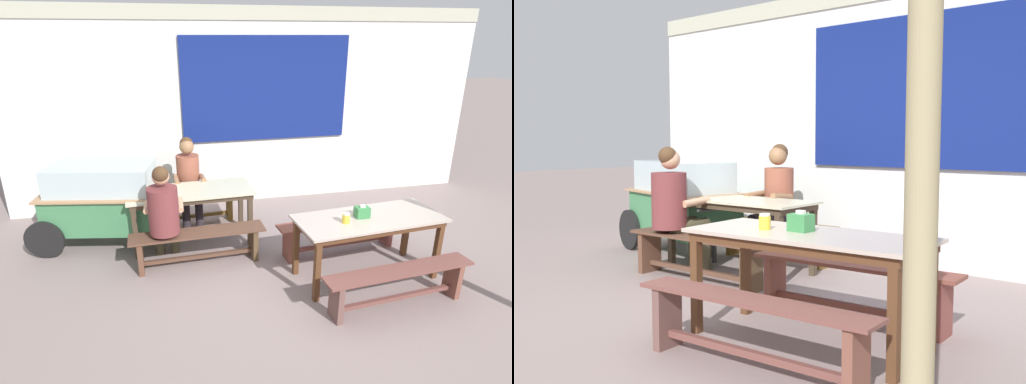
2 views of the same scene
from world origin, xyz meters
TOP-DOWN VIEW (x-y plane):
  - ground_plane at (0.00, 0.00)m, footprint 40.00×40.00m
  - backdrop_wall at (0.01, 2.46)m, footprint 7.44×0.23m
  - dining_table_far at (-1.10, 1.10)m, footprint 1.61×0.73m
  - dining_table_near at (0.73, -0.17)m, footprint 1.67×0.80m
  - bench_far_back at (-1.13, 1.70)m, footprint 1.48×0.32m
  - bench_far_front at (-1.08, 0.49)m, footprint 1.59×0.36m
  - bench_near_back at (0.68, 0.43)m, footprint 1.64×0.40m
  - bench_near_front at (0.78, -0.78)m, footprint 1.61×0.38m
  - food_cart at (-2.21, 1.31)m, footprint 1.89×1.08m
  - person_left_back_turned at (-1.45, 0.55)m, footprint 0.46×0.60m
  - person_center_facing at (-1.09, 1.64)m, footprint 0.44×0.55m
  - tissue_box at (0.65, -0.15)m, footprint 0.15×0.12m
  - condiment_jar at (0.42, -0.25)m, footprint 0.08×0.08m

SIDE VIEW (x-z plane):
  - ground_plane at x=0.00m, z-range 0.00..0.00m
  - bench_near_front at x=0.78m, z-range 0.07..0.50m
  - bench_far_front at x=-1.08m, z-range 0.07..0.50m
  - bench_far_back at x=-1.13m, z-range 0.07..0.50m
  - bench_near_back at x=0.68m, z-range 0.07..0.50m
  - food_cart at x=-2.21m, z-range 0.09..1.16m
  - dining_table_far at x=-1.10m, z-range 0.29..1.01m
  - dining_table_near at x=0.73m, z-range 0.29..1.01m
  - person_left_back_turned at x=-1.45m, z-range 0.07..1.33m
  - person_center_facing at x=-1.09m, z-range 0.08..1.35m
  - condiment_jar at x=0.42m, z-range 0.73..0.84m
  - tissue_box at x=0.65m, z-range 0.72..0.86m
  - backdrop_wall at x=0.01m, z-range 0.07..3.05m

